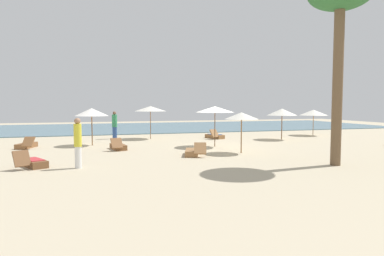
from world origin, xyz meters
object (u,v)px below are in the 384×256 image
object	(u,v)px
umbrella_2	(150,109)
lounger_3	(33,163)
umbrella_1	(92,112)
lounger_0	(27,145)
umbrella_5	(282,112)
lounger_4	(193,152)
person_0	(78,142)
person_1	(115,125)
umbrella_3	(215,109)
lounger_2	(215,136)
lounger_5	(118,146)
umbrella_4	(313,113)
palm_1	(340,2)
umbrella_0	(241,116)

from	to	relation	value
umbrella_2	lounger_3	xyz separation A→B (m)	(-6.27, -9.57, -1.97)
umbrella_1	lounger_0	bearing A→B (deg)	-175.23
umbrella_5	lounger_4	size ratio (longest dim) A/B	1.20
umbrella_2	person_0	distance (m)	11.34
umbrella_2	lounger_0	bearing A→B (deg)	-156.92
lounger_0	person_1	distance (m)	6.42
lounger_0	person_0	distance (m)	7.77
umbrella_1	umbrella_3	size ratio (longest dim) A/B	0.95
umbrella_3	lounger_2	size ratio (longest dim) A/B	1.32
lounger_2	person_1	bearing A→B (deg)	165.72
lounger_0	lounger_2	distance (m)	12.19
umbrella_3	person_0	bearing A→B (deg)	-147.05
lounger_3	lounger_5	xyz separation A→B (m)	(3.61, 4.32, -0.01)
umbrella_4	person_0	distance (m)	19.69
person_0	lounger_3	bearing A→B (deg)	156.24
lounger_4	lounger_2	bearing A→B (deg)	62.42
lounger_5	person_0	world-z (taller)	person_0
umbrella_1	lounger_5	bearing A→B (deg)	-59.93
lounger_4	person_1	size ratio (longest dim) A/B	0.92
person_0	palm_1	size ratio (longest dim) A/B	0.26
umbrella_4	person_0	world-z (taller)	umbrella_4
umbrella_0	palm_1	size ratio (longest dim) A/B	0.27
umbrella_1	palm_1	xyz separation A→B (m)	(9.46, -9.68, 4.49)
umbrella_2	lounger_4	bearing A→B (deg)	-85.82
umbrella_2	lounger_2	xyz separation A→B (m)	(4.46, -1.15, -1.97)
umbrella_5	person_1	bearing A→B (deg)	161.70
lounger_4	lounger_5	world-z (taller)	lounger_5
umbrella_0	umbrella_3	distance (m)	2.85
lounger_2	lounger_4	distance (m)	8.28
lounger_2	lounger_3	distance (m)	13.64
umbrella_1	lounger_0	distance (m)	4.00
umbrella_3	lounger_4	xyz separation A→B (m)	(-2.22, -2.95, -2.00)
lounger_4	umbrella_0	bearing A→B (deg)	2.91
lounger_3	umbrella_5	bearing A→B (deg)	23.34
lounger_2	palm_1	xyz separation A→B (m)	(0.99, -11.46, 6.31)
umbrella_1	person_0	world-z (taller)	umbrella_1
umbrella_3	lounger_0	size ratio (longest dim) A/B	1.31
palm_1	umbrella_5	bearing A→B (deg)	70.94
umbrella_3	umbrella_4	distance (m)	10.94
umbrella_5	palm_1	size ratio (longest dim) A/B	0.29
person_1	lounger_0	bearing A→B (deg)	-143.03
umbrella_0	palm_1	xyz separation A→B (m)	(2.22, -4.25, 4.61)
person_1	lounger_3	bearing A→B (deg)	-110.50
umbrella_2	lounger_2	size ratio (longest dim) A/B	1.31
umbrella_5	lounger_0	bearing A→B (deg)	-179.55
lounger_5	palm_1	size ratio (longest dim) A/B	0.23
lounger_3	lounger_5	bearing A→B (deg)	50.09
person_1	palm_1	bearing A→B (deg)	-59.10
lounger_3	umbrella_1	bearing A→B (deg)	71.21
umbrella_0	person_0	size ratio (longest dim) A/B	1.06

